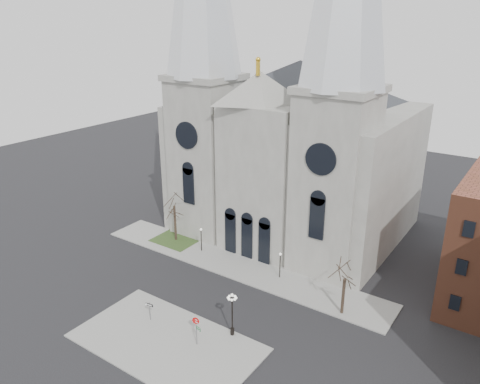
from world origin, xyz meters
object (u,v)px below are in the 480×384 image
Objects in this scene: street_name_sign at (197,333)px; stop_sign at (196,323)px; one_way_sign at (150,308)px; globe_lamp at (232,309)px.

stop_sign is at bearing 146.74° from street_name_sign.
one_way_sign is 6.47m from street_name_sign.
stop_sign is at bearing -138.88° from globe_lamp.
stop_sign is 5.72m from one_way_sign.
one_way_sign is at bearing -161.11° from globe_lamp.
globe_lamp reaches higher than stop_sign.
stop_sign is 1.19m from street_name_sign.
street_name_sign is (-1.86, -3.12, -1.61)m from globe_lamp.
globe_lamp is (2.64, 2.30, 1.25)m from stop_sign.
one_way_sign is 0.93× the size of street_name_sign.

